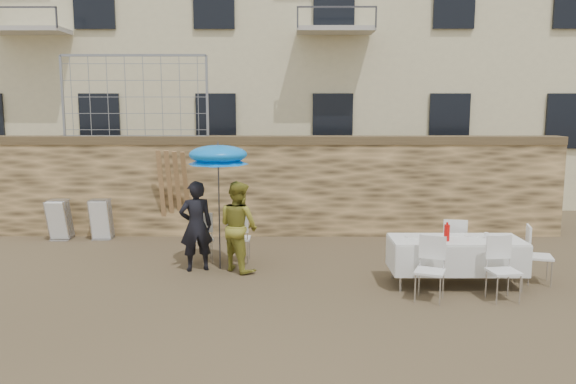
{
  "coord_description": "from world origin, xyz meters",
  "views": [
    {
      "loc": [
        0.44,
        -7.55,
        2.87
      ],
      "look_at": [
        0.4,
        2.2,
        1.4
      ],
      "focal_mm": 35.0,
      "sensor_mm": 36.0,
      "label": 1
    }
  ],
  "objects_px": {
    "chair_stack_right": "(103,218)",
    "woman_dress": "(239,226)",
    "umbrella": "(218,158)",
    "soda_bottle": "(447,233)",
    "table_chair_back": "(454,244)",
    "table_chair_side": "(539,255)",
    "banquet_table": "(456,241)",
    "couple_chair_left": "(201,237)",
    "couple_chair_right": "(239,237)",
    "man_suit": "(196,226)",
    "chair_stack_left": "(62,218)",
    "table_chair_front_left": "(430,270)",
    "table_chair_front_right": "(504,270)"
  },
  "relations": [
    {
      "from": "man_suit",
      "to": "soda_bottle",
      "type": "height_order",
      "value": "man_suit"
    },
    {
      "from": "couple_chair_right",
      "to": "woman_dress",
      "type": "bearing_deg",
      "value": 96.59
    },
    {
      "from": "soda_bottle",
      "to": "table_chair_back",
      "type": "xyz_separation_m",
      "value": [
        0.4,
        0.95,
        -0.43
      ]
    },
    {
      "from": "table_chair_front_right",
      "to": "chair_stack_right",
      "type": "xyz_separation_m",
      "value": [
        -7.31,
        4.01,
        -0.02
      ]
    },
    {
      "from": "banquet_table",
      "to": "table_chair_front_right",
      "type": "distance_m",
      "value": 0.94
    },
    {
      "from": "umbrella",
      "to": "soda_bottle",
      "type": "distance_m",
      "value": 4.05
    },
    {
      "from": "banquet_table",
      "to": "chair_stack_right",
      "type": "xyz_separation_m",
      "value": [
        -6.81,
        3.26,
        -0.27
      ]
    },
    {
      "from": "couple_chair_right",
      "to": "chair_stack_left",
      "type": "xyz_separation_m",
      "value": [
        -4.06,
        1.88,
        -0.02
      ]
    },
    {
      "from": "man_suit",
      "to": "banquet_table",
      "type": "bearing_deg",
      "value": 150.2
    },
    {
      "from": "table_chair_back",
      "to": "chair_stack_left",
      "type": "height_order",
      "value": "table_chair_back"
    },
    {
      "from": "chair_stack_right",
      "to": "table_chair_front_right",
      "type": "bearing_deg",
      "value": -28.75
    },
    {
      "from": "chair_stack_right",
      "to": "banquet_table",
      "type": "bearing_deg",
      "value": -25.59
    },
    {
      "from": "couple_chair_left",
      "to": "chair_stack_right",
      "type": "relative_size",
      "value": 1.04
    },
    {
      "from": "banquet_table",
      "to": "chair_stack_right",
      "type": "distance_m",
      "value": 7.56
    },
    {
      "from": "table_chair_front_left",
      "to": "chair_stack_right",
      "type": "xyz_separation_m",
      "value": [
        -6.21,
        4.01,
        -0.02
      ]
    },
    {
      "from": "table_chair_back",
      "to": "table_chair_side",
      "type": "distance_m",
      "value": 1.39
    },
    {
      "from": "banquet_table",
      "to": "table_chair_side",
      "type": "xyz_separation_m",
      "value": [
        1.4,
        0.1,
        -0.25
      ]
    },
    {
      "from": "banquet_table",
      "to": "soda_bottle",
      "type": "bearing_deg",
      "value": -143.13
    },
    {
      "from": "man_suit",
      "to": "table_chair_side",
      "type": "xyz_separation_m",
      "value": [
        5.75,
        -0.73,
        -0.32
      ]
    },
    {
      "from": "banquet_table",
      "to": "chair_stack_right",
      "type": "height_order",
      "value": "chair_stack_right"
    },
    {
      "from": "table_chair_side",
      "to": "chair_stack_left",
      "type": "height_order",
      "value": "table_chair_side"
    },
    {
      "from": "soda_bottle",
      "to": "chair_stack_left",
      "type": "height_order",
      "value": "soda_bottle"
    },
    {
      "from": "chair_stack_left",
      "to": "couple_chair_left",
      "type": "bearing_deg",
      "value": -29.25
    },
    {
      "from": "banquet_table",
      "to": "soda_bottle",
      "type": "relative_size",
      "value": 8.08
    },
    {
      "from": "man_suit",
      "to": "table_chair_back",
      "type": "height_order",
      "value": "man_suit"
    },
    {
      "from": "couple_chair_left",
      "to": "soda_bottle",
      "type": "bearing_deg",
      "value": 146.67
    },
    {
      "from": "banquet_table",
      "to": "table_chair_side",
      "type": "distance_m",
      "value": 1.43
    },
    {
      "from": "man_suit",
      "to": "umbrella",
      "type": "bearing_deg",
      "value": 175.01
    },
    {
      "from": "soda_bottle",
      "to": "table_chair_front_left",
      "type": "xyz_separation_m",
      "value": [
        -0.4,
        -0.6,
        -0.43
      ]
    },
    {
      "from": "chair_stack_right",
      "to": "woman_dress",
      "type": "bearing_deg",
      "value": -37.13
    },
    {
      "from": "banquet_table",
      "to": "man_suit",
      "type": "bearing_deg",
      "value": 169.22
    },
    {
      "from": "umbrella",
      "to": "couple_chair_left",
      "type": "height_order",
      "value": "umbrella"
    },
    {
      "from": "couple_chair_left",
      "to": "table_chair_front_right",
      "type": "height_order",
      "value": "same"
    },
    {
      "from": "couple_chair_left",
      "to": "couple_chair_right",
      "type": "height_order",
      "value": "same"
    },
    {
      "from": "couple_chair_left",
      "to": "soda_bottle",
      "type": "xyz_separation_m",
      "value": [
        4.15,
        -1.53,
        0.43
      ]
    },
    {
      "from": "woman_dress",
      "to": "soda_bottle",
      "type": "relative_size",
      "value": 6.16
    },
    {
      "from": "table_chair_front_left",
      "to": "table_chair_front_right",
      "type": "distance_m",
      "value": 1.1
    },
    {
      "from": "table_chair_front_right",
      "to": "table_chair_side",
      "type": "height_order",
      "value": "same"
    },
    {
      "from": "couple_chair_right",
      "to": "banquet_table",
      "type": "xyz_separation_m",
      "value": [
        3.65,
        -1.38,
        0.25
      ]
    },
    {
      "from": "umbrella",
      "to": "table_chair_back",
      "type": "relative_size",
      "value": 2.2
    },
    {
      "from": "umbrella",
      "to": "soda_bottle",
      "type": "xyz_separation_m",
      "value": [
        3.75,
        -1.08,
        -1.09
      ]
    },
    {
      "from": "couple_chair_right",
      "to": "banquet_table",
      "type": "distance_m",
      "value": 3.91
    },
    {
      "from": "man_suit",
      "to": "couple_chair_right",
      "type": "distance_m",
      "value": 0.95
    },
    {
      "from": "table_chair_side",
      "to": "chair_stack_left",
      "type": "distance_m",
      "value": 9.64
    },
    {
      "from": "couple_chair_right",
      "to": "table_chair_front_left",
      "type": "distance_m",
      "value": 3.72
    },
    {
      "from": "man_suit",
      "to": "woman_dress",
      "type": "bearing_deg",
      "value": 160.98
    },
    {
      "from": "umbrella",
      "to": "chair_stack_right",
      "type": "relative_size",
      "value": 2.29
    },
    {
      "from": "couple_chair_right",
      "to": "soda_bottle",
      "type": "height_order",
      "value": "soda_bottle"
    },
    {
      "from": "table_chair_front_right",
      "to": "woman_dress",
      "type": "bearing_deg",
      "value": 151.22
    },
    {
      "from": "woman_dress",
      "to": "table_chair_side",
      "type": "relative_size",
      "value": 1.67
    }
  ]
}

